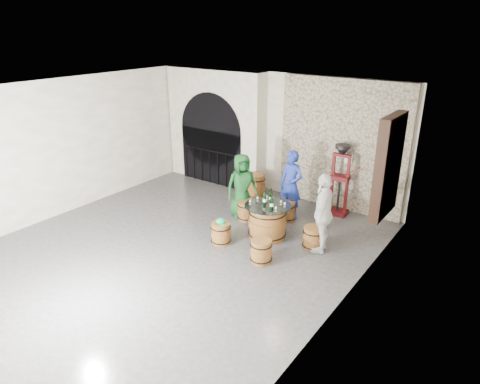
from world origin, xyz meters
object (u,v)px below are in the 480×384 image
Objects in this scene: wine_bottle_center at (272,203)px; wine_bottle_right at (271,197)px; barrel_table at (267,222)px; person_green at (242,186)px; person_white at (323,213)px; barrel_stool_left at (246,210)px; corking_press at (340,175)px; barrel_stool_far at (286,211)px; barrel_stool_near_right at (261,251)px; barrel_stool_near_left at (221,233)px; side_barrel at (256,186)px; barrel_stool_right at (313,238)px; wine_bottle_left at (265,199)px; person_blue at (291,185)px.

wine_bottle_right is at bearing 124.62° from wine_bottle_center.
barrel_table is 1.32m from person_green.
person_white is at bearing 17.74° from wine_bottle_center.
corking_press reaches higher than barrel_stool_left.
barrel_stool_far and barrel_stool_near_right have the same top height.
barrel_stool_near_left is 3.25m from corking_press.
person_white is at bearing -30.55° from side_barrel.
wine_bottle_left is at bearing -170.58° from barrel_stool_right.
person_blue reaches higher than wine_bottle_center.
barrel_stool_far is (-0.11, 1.02, -0.15)m from barrel_table.
barrel_stool_near_left is 0.30× the size of person_green.
wine_bottle_left is 1.00× the size of wine_bottle_center.
barrel_table reaches higher than side_barrel.
barrel_stool_near_right is at bearing -64.43° from barrel_table.
person_blue is (-0.13, 1.22, 0.44)m from barrel_table.
wine_bottle_left is (1.03, -0.62, 0.13)m from person_green.
wine_bottle_right is 0.49× the size of side_barrel.
corking_press is (-0.29, 1.90, 0.78)m from barrel_stool_right.
corking_press is (0.79, 2.08, 0.11)m from wine_bottle_left.
barrel_stool_right is at bearing 62.34° from barrel_stool_near_right.
barrel_stool_near_left is 1.31m from wine_bottle_right.
wine_bottle_right is at bearing 100.02° from barrel_table.
corking_press is (1.38, 2.84, 0.78)m from barrel_stool_near_left.
wine_bottle_center is 1.00× the size of wine_bottle_right.
corking_press is at bearing -17.71° from person_green.
side_barrel is (-0.56, 1.25, 0.10)m from barrel_stool_left.
side_barrel is (-2.46, 1.58, 0.10)m from barrel_stool_right.
wine_bottle_left is (0.04, -1.03, 0.67)m from barrel_stool_far.
wine_bottle_center reaches higher than side_barrel.
wine_bottle_right is (0.10, -1.07, 0.08)m from person_blue.
person_white is 2.50× the size of side_barrel.
person_white is at bearing 9.12° from barrel_table.
wine_bottle_left is 2.22m from corking_press.
person_green is at bearing -145.06° from corking_press.
wine_bottle_left is (-1.08, -0.18, 0.67)m from barrel_stool_right.
wine_bottle_right is (0.08, -0.86, 0.67)m from barrel_stool_far.
wine_bottle_left is (-0.07, -0.02, 0.52)m from barrel_table.
barrel_stool_near_left is 2.17m from person_white.
barrel_stool_near_right is at bearing -98.91° from corking_press.
person_green is at bearing 107.71° from barrel_stool_near_left.
wine_bottle_right is (0.63, 0.94, 0.67)m from barrel_stool_near_left.
person_green is 4.75× the size of wine_bottle_left.
barrel_stool_far is at bearing 105.82° from barrel_stool_near_right.
barrel_stool_near_right is at bearing -100.87° from person_green.
person_green is (-1.55, 1.53, 0.54)m from barrel_stool_near_right.
corking_press is at bearing 68.43° from wine_bottle_right.
barrel_stool_far is 1.64m from person_white.
wine_bottle_center is 2.55m from side_barrel.
person_white is (1.84, 0.97, 0.60)m from barrel_stool_near_left.
barrel_stool_far is 1.44× the size of wine_bottle_center.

